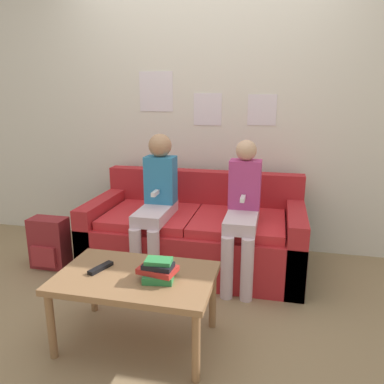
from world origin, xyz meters
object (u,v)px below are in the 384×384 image
couch (196,235)px  coffee_table (136,283)px  tv_remote (101,268)px  person_right (243,207)px  backpack (49,243)px  person_left (156,198)px

couch → coffee_table: 1.10m
couch → tv_remote: size_ratio=10.08×
person_right → tv_remote: (-0.73, -0.88, -0.16)m
person_right → backpack: size_ratio=2.54×
person_left → backpack: 1.00m
person_left → tv_remote: bearing=-93.2°
couch → person_right: bearing=-25.8°
person_left → backpack: (-0.90, -0.14, -0.42)m
couch → tv_remote: 1.14m
coffee_table → backpack: coffee_table is taller
tv_remote → person_right: bearing=69.5°
person_left → tv_remote: person_left is taller
tv_remote → person_left: bearing=105.9°
tv_remote → backpack: (-0.85, 0.75, -0.23)m
tv_remote → couch: bearing=92.3°
coffee_table → backpack: bearing=144.4°
coffee_table → person_left: person_left is taller
couch → backpack: size_ratio=4.12×
couch → person_right: (0.40, -0.19, 0.33)m
person_right → backpack: (-1.58, -0.13, -0.39)m
coffee_table → person_left: 0.95m
person_right → backpack: 1.63m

